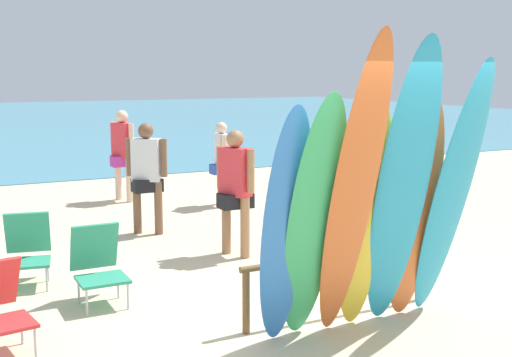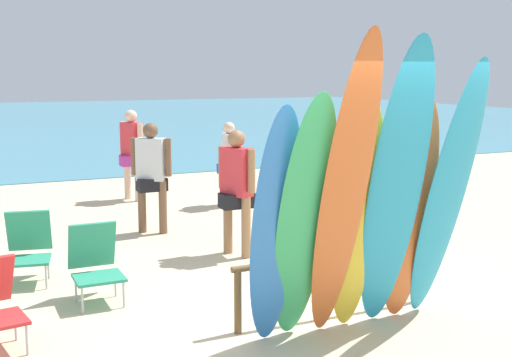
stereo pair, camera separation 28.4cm
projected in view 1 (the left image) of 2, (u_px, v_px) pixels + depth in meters
name	position (u px, v px, depth m)	size (l,w,h in m)	color
ground	(71.00, 156.00, 18.98)	(60.00, 60.00, 0.00)	beige
ocean_water	(11.00, 120.00, 32.70)	(60.00, 40.00, 0.02)	teal
surfboard_rack	(340.00, 268.00, 6.51)	(2.19, 0.07, 0.65)	brown
surfboard_blue_0	(286.00, 228.00, 5.69)	(0.47, 0.06, 2.19)	#337AD1
surfboard_green_1	(314.00, 220.00, 5.74)	(0.52, 0.06, 2.33)	#38B266
surfboard_orange_2	(354.00, 191.00, 5.71)	(0.46, 0.06, 2.87)	orange
surfboard_yellow_3	(365.00, 217.00, 6.04)	(0.48, 0.08, 2.22)	yellow
surfboard_teal_4	(403.00, 187.00, 6.03)	(0.57, 0.06, 2.81)	#289EC6
surfboard_orange_5	(416.00, 210.00, 6.30)	(0.53, 0.06, 2.23)	orange
surfboard_teal_6	(452.00, 192.00, 6.29)	(0.49, 0.07, 2.64)	#289EC6
beachgoer_near_rack	(222.00, 158.00, 11.83)	(0.40, 0.57, 1.52)	beige
beachgoer_strolling	(147.00, 171.00, 9.76)	(0.53, 0.42, 1.67)	brown
beachgoer_by_water	(123.00, 149.00, 12.27)	(0.44, 0.61, 1.71)	beige
beachgoer_midbeach	(335.00, 182.00, 9.15)	(0.40, 0.52, 1.55)	beige
beachgoer_photographing	(235.00, 184.00, 8.58)	(0.43, 0.59, 1.67)	#9E704C
beach_chair_red	(27.00, 247.00, 7.52)	(0.62, 0.75, 0.82)	#B7B7BC
beach_chair_striped	(98.00, 262.00, 6.91)	(0.51, 0.66, 0.83)	#B7B7BC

